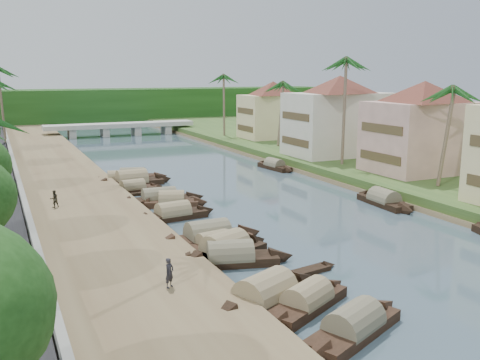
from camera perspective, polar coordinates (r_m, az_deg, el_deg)
name	(u,v)px	position (r m, az deg, el deg)	size (l,w,h in m)	color
ground	(343,241)	(38.90, 10.96, -6.38)	(220.00, 220.00, 0.00)	#3D515C
left_bank	(71,198)	(51.54, -17.58, -1.87)	(10.00, 180.00, 0.80)	brown
right_bank	(376,168)	(65.50, 14.34, 1.22)	(16.00, 180.00, 1.20)	#2D4C1E
retaining_wall	(21,192)	(51.03, -22.32, -1.23)	(0.40, 180.00, 1.10)	gray
treeline	(94,106)	(132.00, -15.30, 7.58)	(120.00, 14.00, 8.00)	#173C10
bridge	(120,127)	(104.75, -12.64, 5.59)	(28.00, 4.00, 2.40)	#A2A197
building_mid	(422,126)	(60.97, 18.88, 5.48)	(14.11, 14.11, 9.70)	#DDAA9C
building_far	(339,115)	(71.12, 10.50, 6.85)	(15.59, 15.59, 10.20)	beige
building_distant	(273,109)	(88.68, 3.52, 7.54)	(12.62, 12.62, 9.20)	beige
sampan_0	(354,327)	(25.56, 12.03, -15.13)	(8.06, 4.73, 2.14)	black
sampan_1	(265,297)	(28.07, 2.70, -12.36)	(8.68, 5.32, 2.52)	black
sampan_2	(307,302)	(27.76, 7.17, -12.75)	(7.41, 4.78, 2.02)	black
sampan_3	(230,258)	(33.55, -1.05, -8.32)	(8.46, 3.85, 2.23)	black
sampan_4	(214,245)	(36.07, -2.82, -6.93)	(6.36, 2.34, 1.83)	black
sampan_5	(225,251)	(34.75, -1.56, -7.61)	(8.20, 4.88, 2.53)	black
sampan_6	(208,238)	(37.52, -3.45, -6.18)	(8.59, 2.39, 2.51)	black
sampan_7	(173,214)	(43.91, -7.15, -3.65)	(7.88, 2.41, 2.08)	black
sampan_8	(172,202)	(48.11, -7.28, -2.33)	(6.76, 3.78, 2.08)	black
sampan_9	(159,199)	(49.24, -8.61, -2.05)	(8.85, 2.25, 2.21)	black
sampan_10	(133,189)	(54.12, -11.37, -0.94)	(6.82, 2.33, 1.90)	black
sampan_11	(132,181)	(57.85, -11.45, -0.14)	(9.13, 2.50, 2.55)	black
sampan_12	(132,176)	(60.87, -11.40, 0.41)	(8.04, 3.57, 1.93)	black
sampan_13	(119,179)	(59.27, -12.77, 0.06)	(7.17, 2.56, 1.96)	black
sampan_15	(384,201)	(49.83, 15.10, -2.16)	(2.15, 8.22, 2.19)	black
sampan_16	(274,166)	(66.40, 3.69, 1.51)	(2.26, 7.63, 1.88)	black
canoe_1	(303,273)	(32.22, 6.69, -9.84)	(5.37, 1.75, 0.86)	black
canoe_2	(127,195)	(52.94, -11.96, -1.58)	(5.05, 0.94, 0.73)	black
palm_1	(447,91)	(52.98, 21.19, 8.88)	(3.20, 3.20, 10.68)	#735F4C
palm_2	(346,62)	(63.20, 11.23, 12.24)	(3.20, 3.20, 13.61)	#735F4C
palm_3	(280,84)	(78.28, 4.27, 10.13)	(3.20, 3.20, 10.66)	#735F4C
palm_7	(224,77)	(91.65, -1.73, 10.91)	(3.20, 3.20, 11.64)	#735F4C
tree_6	(360,110)	(75.74, 12.72, 7.28)	(4.63, 4.63, 7.52)	#413525
person_near	(169,273)	(28.19, -7.54, -9.79)	(0.57, 0.38, 1.57)	black
person_far	(54,199)	(46.67, -19.21, -1.91)	(0.70, 0.55, 1.45)	#2D2B1F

